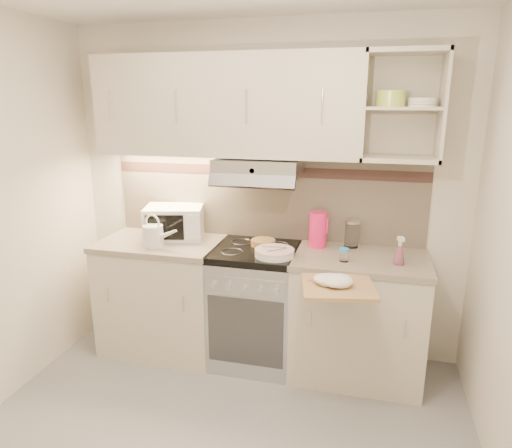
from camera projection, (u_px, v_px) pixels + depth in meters
name	position (u px, v px, depth m)	size (l,w,h in m)	color
room_shell	(222.00, 161.00, 2.43)	(3.04, 2.84, 2.52)	beige
base_cabinet_left	(164.00, 297.00, 3.61)	(0.90, 0.60, 0.86)	beige
worktop_left	(161.00, 243.00, 3.49)	(0.92, 0.62, 0.04)	gray
base_cabinet_right	(357.00, 319.00, 3.26)	(0.90, 0.60, 0.86)	beige
worktop_right	(361.00, 259.00, 3.14)	(0.92, 0.62, 0.04)	gray
electric_range	(255.00, 305.00, 3.43)	(0.60, 0.60, 0.90)	#B7B7BC
microwave	(174.00, 222.00, 3.55)	(0.50, 0.42, 0.25)	silver
watering_can	(154.00, 235.00, 3.33)	(0.29, 0.15, 0.25)	silver
plate_stack	(274.00, 253.00, 3.13)	(0.27, 0.27, 0.06)	white
bread_loaf	(263.00, 243.00, 3.37)	(0.18, 0.18, 0.04)	#A86348
pink_pitcher	(318.00, 229.00, 3.32)	(0.14, 0.13, 0.26)	#FF1C61
glass_jar	(352.00, 234.00, 3.31)	(0.11, 0.11, 0.20)	white
spice_jar	(344.00, 255.00, 3.03)	(0.06, 0.06, 0.09)	silver
spray_bottle	(399.00, 253.00, 2.97)	(0.08, 0.08, 0.20)	pink
cutting_board	(338.00, 287.00, 2.70)	(0.42, 0.38, 0.02)	tan
dish_towel	(334.00, 280.00, 2.68)	(0.27, 0.23, 0.07)	white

